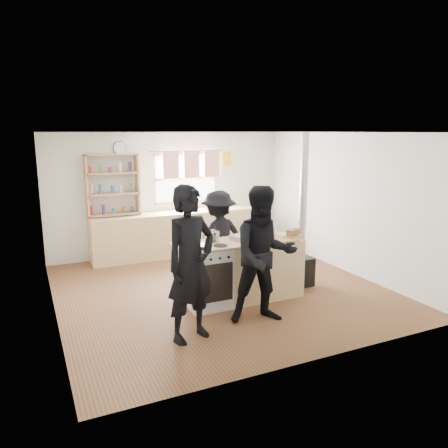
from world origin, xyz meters
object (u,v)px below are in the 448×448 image
(thermos, at_px, (208,202))
(person_near_left, at_px, (191,264))
(stockpot_stove, at_px, (212,236))
(stockpot_counter, at_px, (267,229))
(roast_tray, at_px, (244,237))
(person_far, at_px, (218,238))
(bread_board, at_px, (293,234))
(flue_heater, at_px, (301,247))
(person_near_right, at_px, (264,255))
(cooking_island, at_px, (243,270))
(skillet_greens, at_px, (198,246))

(thermos, distance_m, person_near_left, 4.04)
(stockpot_stove, distance_m, stockpot_counter, 0.92)
(roast_tray, bearing_deg, person_near_left, -142.22)
(stockpot_counter, height_order, person_far, person_far)
(bread_board, distance_m, flue_heater, 0.59)
(bread_board, bearing_deg, stockpot_stove, 169.00)
(flue_heater, relative_size, person_near_right, 1.36)
(cooking_island, height_order, roast_tray, roast_tray)
(stockpot_counter, bearing_deg, cooking_island, -167.83)
(thermos, bearing_deg, stockpot_counter, -92.92)
(skillet_greens, height_order, roast_tray, roast_tray)
(bread_board, xyz_separation_m, person_near_right, (-0.89, -0.66, -0.06))
(skillet_greens, bearing_deg, person_near_left, -117.71)
(stockpot_stove, distance_m, person_far, 0.87)
(skillet_greens, bearing_deg, roast_tray, 12.94)
(thermos, height_order, person_far, person_far)
(cooking_island, height_order, person_near_left, person_near_left)
(bread_board, bearing_deg, skillet_greens, 179.88)
(cooking_island, height_order, bread_board, bread_board)
(cooking_island, bearing_deg, person_near_right, -97.70)
(stockpot_counter, bearing_deg, person_near_right, -122.34)
(thermos, distance_m, roast_tray, 2.77)
(roast_tray, distance_m, flue_heater, 1.18)
(stockpot_counter, bearing_deg, roast_tray, -174.92)
(stockpot_stove, relative_size, person_near_left, 0.12)
(cooking_island, distance_m, person_near_right, 0.91)
(skillet_greens, relative_size, stockpot_stove, 1.87)
(thermos, xyz_separation_m, skillet_greens, (-1.36, -2.90, -0.09))
(thermos, bearing_deg, flue_heater, -77.51)
(person_near_left, relative_size, person_far, 1.22)
(cooking_island, xyz_separation_m, skillet_greens, (-0.77, -0.13, 0.49))
(stockpot_counter, relative_size, person_near_right, 0.17)
(person_near_right, relative_size, person_far, 1.17)
(skillet_greens, distance_m, person_far, 1.22)
(roast_tray, height_order, flue_heater, flue_heater)
(stockpot_counter, xyz_separation_m, bread_board, (0.33, -0.23, -0.05))
(stockpot_counter, bearing_deg, flue_heater, 6.28)
(person_near_left, bearing_deg, stockpot_counter, 11.75)
(skillet_greens, height_order, person_near_left, person_near_left)
(cooking_island, relative_size, person_far, 1.25)
(skillet_greens, bearing_deg, stockpot_stove, 37.66)
(flue_heater, xyz_separation_m, person_near_left, (-2.33, -1.04, 0.30))
(stockpot_stove, bearing_deg, thermos, 68.36)
(stockpot_stove, height_order, stockpot_counter, stockpot_counter)
(cooking_island, bearing_deg, skillet_greens, -170.83)
(skillet_greens, distance_m, bread_board, 1.56)
(roast_tray, distance_m, person_near_right, 0.86)
(stockpot_stove, relative_size, person_far, 0.14)
(cooking_island, bearing_deg, bread_board, -9.28)
(flue_heater, bearing_deg, stockpot_counter, -173.72)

